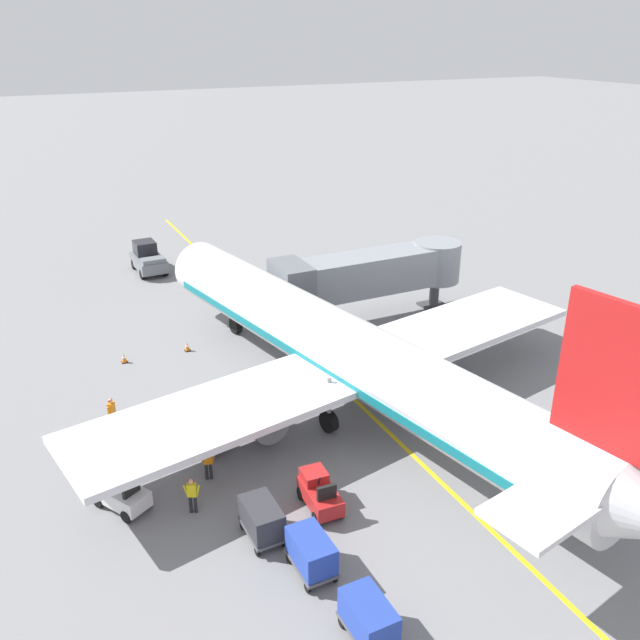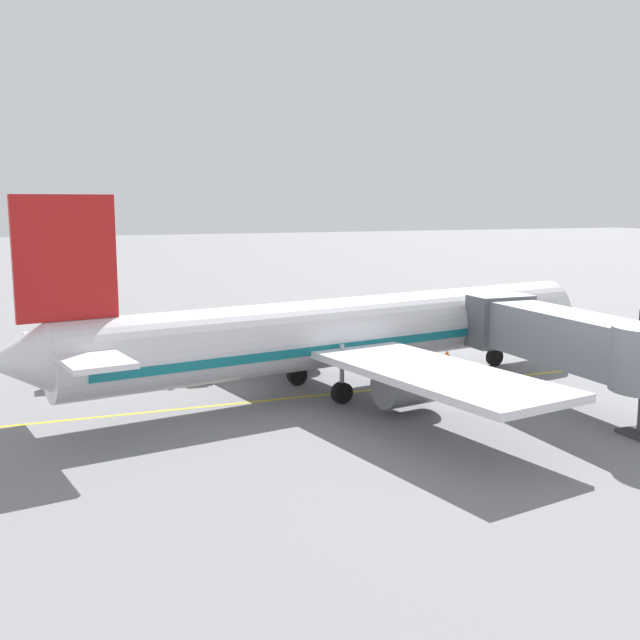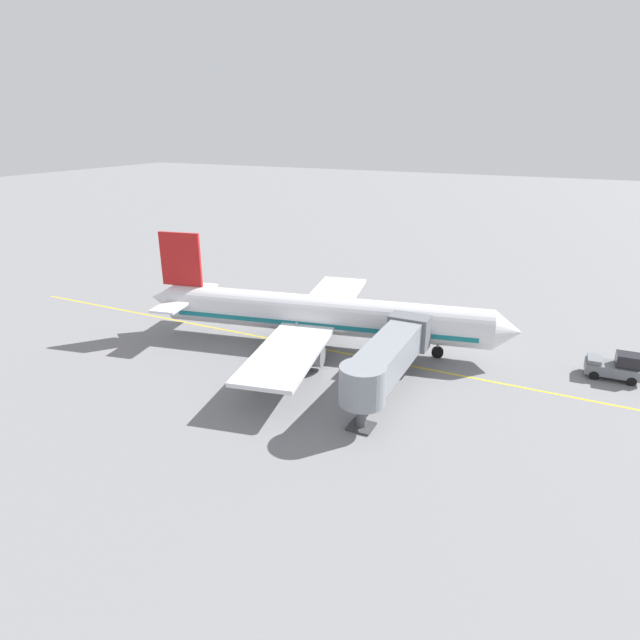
# 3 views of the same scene
# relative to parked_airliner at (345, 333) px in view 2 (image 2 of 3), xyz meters

# --- Properties ---
(ground_plane) EXTENTS (400.00, 400.00, 0.00)m
(ground_plane) POSITION_rel_parked_airliner_xyz_m (0.73, 1.84, -3.19)
(ground_plane) COLOR slate
(gate_lead_in_line) EXTENTS (0.24, 80.00, 0.01)m
(gate_lead_in_line) POSITION_rel_parked_airliner_xyz_m (0.73, 1.84, -3.18)
(gate_lead_in_line) COLOR gold
(gate_lead_in_line) RESTS_ON ground
(parked_airliner) EXTENTS (30.44, 37.17, 10.63)m
(parked_airliner) POSITION_rel_parked_airliner_xyz_m (0.00, 0.00, 0.00)
(parked_airliner) COLOR silver
(parked_airliner) RESTS_ON ground
(jet_bridge) EXTENTS (14.01, 3.50, 4.98)m
(jet_bridge) POSITION_rel_parked_airliner_xyz_m (7.02, 9.30, 0.27)
(jet_bridge) COLOR gray
(jet_bridge) RESTS_ON ground
(baggage_tug_lead) EXTENTS (1.42, 2.57, 1.62)m
(baggage_tug_lead) POSITION_rel_parked_airliner_xyz_m (-4.93, -7.20, -2.47)
(baggage_tug_lead) COLOR #B21E1E
(baggage_tug_lead) RESTS_ON ground
(baggage_tug_trailing) EXTENTS (1.56, 2.63, 1.62)m
(baggage_tug_trailing) POSITION_rel_parked_airliner_xyz_m (-7.95, -0.47, -2.47)
(baggage_tug_trailing) COLOR slate
(baggage_tug_trailing) RESTS_ON ground
(baggage_tug_spare) EXTENTS (2.30, 2.76, 1.62)m
(baggage_tug_spare) POSITION_rel_parked_airliner_xyz_m (-12.54, -3.48, -2.47)
(baggage_tug_spare) COLOR silver
(baggage_tug_spare) RESTS_ON ground
(baggage_cart_front) EXTENTS (1.31, 2.90, 1.58)m
(baggage_cart_front) POSITION_rel_parked_airliner_xyz_m (-7.81, -7.89, -2.24)
(baggage_cart_front) COLOR #4C4C51
(baggage_cart_front) RESTS_ON ground
(baggage_cart_second_in_train) EXTENTS (1.31, 2.90, 1.58)m
(baggage_cart_second_in_train) POSITION_rel_parked_airliner_xyz_m (-6.83, -10.41, -2.24)
(baggage_cart_second_in_train) COLOR #4C4C51
(baggage_cart_second_in_train) RESTS_ON ground
(baggage_cart_third_in_train) EXTENTS (1.31, 2.90, 1.58)m
(baggage_cart_third_in_train) POSITION_rel_parked_airliner_xyz_m (-6.42, -13.98, -2.24)
(baggage_cart_third_in_train) COLOR #4C4C51
(baggage_cart_third_in_train) RESTS_ON ground
(ground_crew_wing_walker) EXTENTS (0.72, 0.33, 1.69)m
(ground_crew_wing_walker) POSITION_rel_parked_airliner_xyz_m (-8.59, -3.28, -2.23)
(ground_crew_wing_walker) COLOR #232328
(ground_crew_wing_walker) RESTS_ON ground
(ground_crew_loader) EXTENTS (0.69, 0.39, 1.69)m
(ground_crew_loader) POSITION_rel_parked_airliner_xyz_m (-9.87, -5.19, -2.23)
(ground_crew_loader) COLOR #232328
(ground_crew_loader) RESTS_ON ground
(ground_crew_marshaller) EXTENTS (0.53, 0.61, 1.69)m
(ground_crew_marshaller) POSITION_rel_parked_airliner_xyz_m (-11.70, 2.97, -2.23)
(ground_crew_marshaller) COLOR #232328
(ground_crew_marshaller) RESTS_ON ground
(safety_cone_nose_left) EXTENTS (0.36, 0.36, 0.59)m
(safety_cone_nose_left) POSITION_rel_parked_airliner_xyz_m (-5.87, 10.00, -2.90)
(safety_cone_nose_left) COLOR black
(safety_cone_nose_left) RESTS_ON ground
(safety_cone_nose_right) EXTENTS (0.36, 0.36, 0.59)m
(safety_cone_nose_right) POSITION_rel_parked_airliner_xyz_m (-9.78, 10.12, -2.90)
(safety_cone_nose_right) COLOR black
(safety_cone_nose_right) RESTS_ON ground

